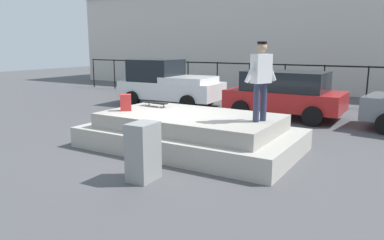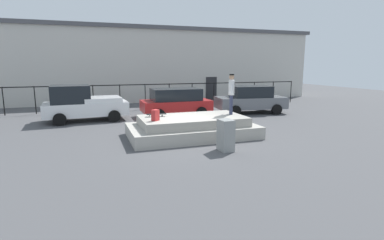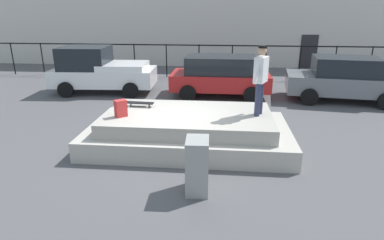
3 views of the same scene
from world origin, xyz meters
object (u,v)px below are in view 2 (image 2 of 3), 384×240
(backpack, at_px, (155,115))
(car_red_hatchback_mid, at_px, (176,102))
(skateboard, at_px, (156,114))
(car_grey_sedan_far, at_px, (250,99))
(skateboarder, at_px, (231,91))
(utility_box, at_px, (226,135))
(car_white_pickup_near, at_px, (83,104))

(backpack, height_order, car_red_hatchback_mid, car_red_hatchback_mid)
(skateboard, bearing_deg, car_red_hatchback_mid, 65.08)
(skateboard, bearing_deg, car_grey_sedan_far, 32.37)
(car_red_hatchback_mid, distance_m, car_grey_sedan_far, 4.83)
(skateboarder, distance_m, backpack, 3.60)
(backpack, bearing_deg, utility_box, -83.78)
(backpack, relative_size, car_red_hatchback_mid, 0.11)
(skateboard, xyz_separation_m, car_red_hatchback_mid, (2.21, 4.75, -0.09))
(skateboard, relative_size, car_red_hatchback_mid, 0.21)
(car_red_hatchback_mid, height_order, car_grey_sedan_far, car_grey_sedan_far)
(skateboarder, relative_size, utility_box, 1.57)
(backpack, relative_size, car_white_pickup_near, 0.10)
(skateboarder, xyz_separation_m, car_grey_sedan_far, (3.78, 4.89, -1.02))
(car_red_hatchback_mid, bearing_deg, skateboarder, -78.69)
(car_grey_sedan_far, xyz_separation_m, utility_box, (-5.16, -7.31, -0.31))
(backpack, height_order, car_white_pickup_near, car_white_pickup_near)
(utility_box, bearing_deg, car_grey_sedan_far, 52.51)
(car_white_pickup_near, bearing_deg, backpack, -64.97)
(skateboarder, xyz_separation_m, skateboard, (-3.25, 0.44, -0.92))
(skateboard, distance_m, utility_box, 3.44)
(car_grey_sedan_far, distance_m, utility_box, 8.95)
(skateboarder, xyz_separation_m, backpack, (-3.48, -0.48, -0.80))
(car_grey_sedan_far, bearing_deg, car_white_pickup_near, 177.17)
(car_red_hatchback_mid, relative_size, car_grey_sedan_far, 0.90)
(skateboard, bearing_deg, utility_box, -56.87)
(car_red_hatchback_mid, distance_m, utility_box, 7.63)
(car_white_pickup_near, distance_m, utility_box, 9.19)
(skateboard, xyz_separation_m, car_grey_sedan_far, (7.03, 4.45, -0.10))
(car_grey_sedan_far, bearing_deg, skateboard, -147.63)
(skateboard, relative_size, car_grey_sedan_far, 0.19)
(skateboard, xyz_separation_m, backpack, (-0.23, -0.92, 0.11))
(car_white_pickup_near, xyz_separation_m, car_grey_sedan_far, (10.00, -0.49, -0.08))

